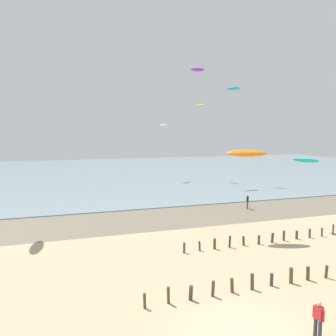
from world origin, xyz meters
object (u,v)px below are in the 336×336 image
person_nearest_camera (318,318)px  kite_aloft_2 (164,125)px  kite_aloft_1 (306,160)px  kite_aloft_4 (246,153)px  person_mid_beach (247,201)px  kite_aloft_3 (200,105)px  kite_aloft_5 (198,70)px  kite_aloft_6 (233,89)px

person_nearest_camera → kite_aloft_2: bearing=81.6°
person_nearest_camera → kite_aloft_2: 48.35m
kite_aloft_1 → kite_aloft_4: (-6.41, -0.24, 0.80)m
person_mid_beach → kite_aloft_2: 26.67m
person_mid_beach → kite_aloft_4: kite_aloft_4 is taller
kite_aloft_2 → kite_aloft_4: kite_aloft_2 is taller
kite_aloft_3 → kite_aloft_2: bearing=60.9°
kite_aloft_2 → kite_aloft_4: size_ratio=0.69×
person_nearest_camera → kite_aloft_5: bearing=74.9°
kite_aloft_2 → kite_aloft_4: 33.48m
kite_aloft_1 → kite_aloft_6: kite_aloft_6 is taller
kite_aloft_2 → person_mid_beach: bearing=54.9°
person_nearest_camera → person_mid_beach: same height
kite_aloft_2 → kite_aloft_6: 13.96m
person_mid_beach → kite_aloft_2: (-2.86, 24.84, 9.27)m
kite_aloft_1 → person_mid_beach: bearing=163.2°
kite_aloft_2 → kite_aloft_3: (6.76, -1.10, 3.75)m
kite_aloft_2 → kite_aloft_5: size_ratio=0.96×
kite_aloft_1 → kite_aloft_4: bearing=-111.9°
person_nearest_camera → kite_aloft_5: size_ratio=0.69×
kite_aloft_3 → kite_aloft_6: (3.87, -5.43, 2.51)m
kite_aloft_3 → kite_aloft_5: size_ratio=0.88×
kite_aloft_2 → kite_aloft_3: kite_aloft_3 is taller
person_nearest_camera → kite_aloft_4: size_ratio=0.49×
kite_aloft_4 → kite_aloft_2: bearing=102.0°
person_mid_beach → person_nearest_camera: bearing=-113.8°
kite_aloft_1 → kite_aloft_3: (2.86, 31.91, 7.50)m
kite_aloft_1 → kite_aloft_3: bearing=150.8°
kite_aloft_4 → kite_aloft_6: bearing=80.2°
person_nearest_camera → kite_aloft_4: (4.39, 13.69, 6.32)m
kite_aloft_4 → kite_aloft_5: kite_aloft_5 is taller
kite_aloft_1 → kite_aloft_4: 6.46m
person_mid_beach → kite_aloft_4: bearing=-122.5°
kite_aloft_3 → kite_aloft_6: size_ratio=0.91×
kite_aloft_1 → kite_aloft_6: 29.10m
person_nearest_camera → kite_aloft_1: (10.79, 13.93, 5.52)m
kite_aloft_4 → person_mid_beach: bearing=73.8°
person_nearest_camera → person_mid_beach: (9.76, 22.11, 0.00)m
kite_aloft_5 → kite_aloft_1: bearing=87.4°
person_nearest_camera → person_mid_beach: 24.17m
kite_aloft_1 → kite_aloft_3: size_ratio=1.12×
kite_aloft_2 → kite_aloft_6: bearing=106.7°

